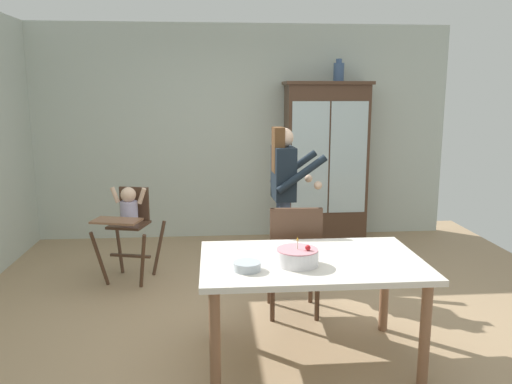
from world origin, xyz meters
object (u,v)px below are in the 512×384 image
object	(u,v)px
birthday_cake	(297,257)
serving_bowl	(247,266)
adult_person	(284,184)
high_chair_with_toddler	(129,217)
china_cabinet	(325,162)
dining_table	(311,271)
dining_chair_far_side	(294,253)
ceramic_vase	(339,72)

from	to	relation	value
birthday_cake	serving_bowl	bearing A→B (deg)	-166.77
adult_person	high_chair_with_toddler	bearing A→B (deg)	85.00
china_cabinet	dining_table	distance (m)	3.13
adult_person	serving_bowl	xyz separation A→B (m)	(-0.49, -1.82, -0.20)
adult_person	dining_table	distance (m)	1.66
serving_bowl	dining_chair_far_side	bearing A→B (deg)	63.24
birthday_cake	dining_chair_far_side	size ratio (longest dim) A/B	0.29
dining_table	dining_chair_far_side	world-z (taller)	dining_chair_far_side
china_cabinet	high_chair_with_toddler	bearing A→B (deg)	-149.70
china_cabinet	adult_person	size ratio (longest dim) A/B	1.30
dining_chair_far_side	ceramic_vase	bearing A→B (deg)	-108.55
ceramic_vase	birthday_cake	xyz separation A→B (m)	(-1.01, -3.13, -1.32)
high_chair_with_toddler	adult_person	xyz separation A→B (m)	(1.54, -0.07, 0.31)
adult_person	dining_chair_far_side	bearing A→B (deg)	175.17
birthday_cake	high_chair_with_toddler	bearing A→B (deg)	127.39
ceramic_vase	serving_bowl	xyz separation A→B (m)	(-1.34, -3.21, -1.34)
ceramic_vase	adult_person	size ratio (longest dim) A/B	0.18
china_cabinet	ceramic_vase	xyz separation A→B (m)	(0.14, 0.00, 1.11)
dining_chair_far_side	dining_table	bearing A→B (deg)	92.83
ceramic_vase	high_chair_with_toddler	size ratio (longest dim) A/B	0.28
dining_table	dining_chair_far_side	size ratio (longest dim) A/B	1.58
adult_person	birthday_cake	distance (m)	1.76
high_chair_with_toddler	dining_table	size ratio (longest dim) A/B	0.63
ceramic_vase	high_chair_with_toddler	bearing A→B (deg)	-151.09
high_chair_with_toddler	dining_chair_far_side	bearing A→B (deg)	-18.94
birthday_cake	serving_bowl	distance (m)	0.35
high_chair_with_toddler	adult_person	world-z (taller)	adult_person
dining_table	birthday_cake	xyz separation A→B (m)	(-0.12, -0.11, 0.14)
ceramic_vase	high_chair_with_toddler	xyz separation A→B (m)	(-2.39, -1.32, -1.46)
dining_table	birthday_cake	distance (m)	0.22
high_chair_with_toddler	birthday_cake	world-z (taller)	high_chair_with_toddler
adult_person	dining_table	xyz separation A→B (m)	(-0.04, -1.63, -0.32)
china_cabinet	serving_bowl	bearing A→B (deg)	-110.60
ceramic_vase	dining_chair_far_side	world-z (taller)	ceramic_vase
adult_person	dining_chair_far_side	xyz separation A→B (m)	(-0.04, -0.93, -0.41)
china_cabinet	ceramic_vase	bearing A→B (deg)	1.54
dining_table	serving_bowl	bearing A→B (deg)	-157.08
china_cabinet	dining_chair_far_side	size ratio (longest dim) A/B	2.07
ceramic_vase	serving_bowl	world-z (taller)	ceramic_vase
serving_bowl	high_chair_with_toddler	bearing A→B (deg)	118.95
high_chair_with_toddler	birthday_cake	xyz separation A→B (m)	(1.39, -1.81, 0.14)
high_chair_with_toddler	dining_table	world-z (taller)	high_chair_with_toddler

